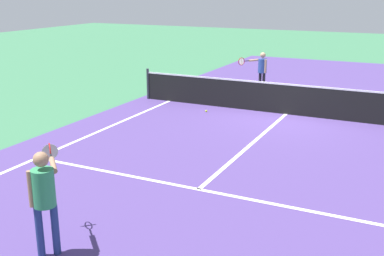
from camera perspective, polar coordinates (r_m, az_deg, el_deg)
The scene contains 9 objects.
ground_plane at distance 15.10m, azimuth 11.15°, elevation 1.63°, with size 60.00×60.00×0.00m, color #38724C.
court_surface_inbounds at distance 15.10m, azimuth 11.15°, elevation 1.63°, with size 10.62×24.40×0.00m, color #4C387A.
line_sideline_left at distance 11.89m, azimuth -16.48°, elevation -2.76°, with size 0.10×11.89×0.01m, color white.
line_service_near at distance 9.36m, azimuth 0.80°, elevation -7.33°, with size 8.22×0.10×0.01m, color white.
line_center_service at distance 12.15m, azimuth 7.21°, elevation -1.79°, with size 0.10×6.40×0.01m, color white.
net at distance 14.98m, azimuth 11.25°, elevation 3.45°, with size 10.01×0.09×1.07m.
player_near at distance 7.14m, azimuth -17.23°, elevation -7.29°, with size 0.79×1.01×1.60m.
player_far at distance 18.03m, azimuth 8.31°, elevation 7.11°, with size 0.89×0.90×1.49m.
tennis_ball_near_net at distance 15.08m, azimuth 1.71°, elevation 2.04°, with size 0.07×0.07×0.07m, color #CCE033.
Camera 1 is at (3.62, -14.17, 3.77)m, focal length 44.70 mm.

